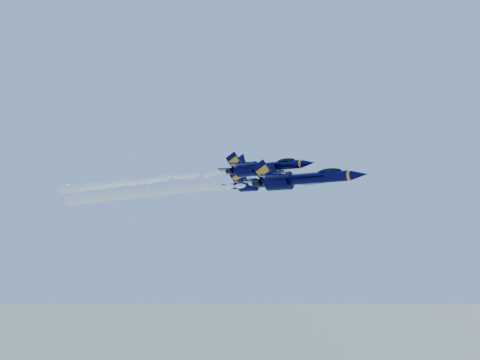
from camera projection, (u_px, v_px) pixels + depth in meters
The scene contains 6 objects.
jet_lead at pixel (300, 179), 76.09m from camera, with size 19.81×16.25×7.36m.
smoke_trail_jet_lead at pixel (148, 193), 95.28m from camera, with size 52.20×2.52×2.27m, color white.
jet_second at pixel (264, 167), 84.43m from camera, with size 17.76×14.57×6.60m.
smoke_trail_jet_second at pixel (133, 182), 103.14m from camera, with size 52.20×2.26×2.04m, color white.
jet_third at pixel (263, 183), 100.01m from camera, with size 18.45×15.14×6.86m.
smoke_trail_jet_third at pixel (149, 194), 118.88m from camera, with size 52.20×2.35×2.12m, color white.
Camera 1 is at (53.61, -79.01, 140.67)m, focal length 35.00 mm.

